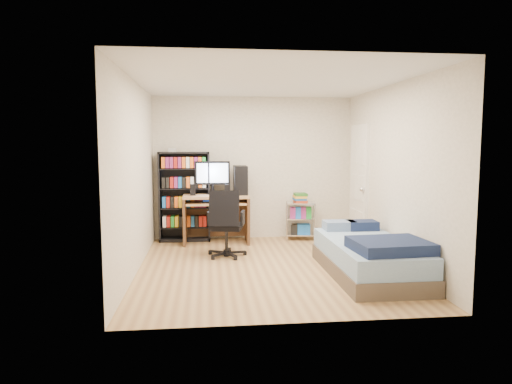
{
  "coord_description": "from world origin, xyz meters",
  "views": [
    {
      "loc": [
        -0.82,
        -6.07,
        1.68
      ],
      "look_at": [
        -0.12,
        0.4,
        0.99
      ],
      "focal_mm": 32.0,
      "sensor_mm": 36.0,
      "label": 1
    }
  ],
  "objects": [
    {
      "name": "media_shelf",
      "position": [
        -1.21,
        1.84,
        0.79
      ],
      "size": [
        0.87,
        0.29,
        1.61
      ],
      "color": "black",
      "rests_on": "room"
    },
    {
      "name": "bed",
      "position": [
        1.23,
        -0.55,
        0.25
      ],
      "size": [
        1.0,
        2.0,
        0.57
      ],
      "color": "brown",
      "rests_on": "room"
    },
    {
      "name": "room",
      "position": [
        0.0,
        0.0,
        1.25
      ],
      "size": [
        3.58,
        4.08,
        2.58
      ],
      "color": "tan",
      "rests_on": "ground"
    },
    {
      "name": "wire_cart",
      "position": [
        0.81,
        1.74,
        0.53
      ],
      "size": [
        0.55,
        0.44,
        0.81
      ],
      "rotation": [
        0.0,
        0.0,
        -0.17
      ],
      "color": "silver",
      "rests_on": "room"
    },
    {
      "name": "office_chair",
      "position": [
        -0.55,
        0.61,
        0.32
      ],
      "size": [
        0.71,
        0.71,
        1.01
      ],
      "rotation": [
        0.0,
        0.0,
        -0.2
      ],
      "color": "black",
      "rests_on": "room"
    },
    {
      "name": "door",
      "position": [
        1.72,
        1.35,
        1.0
      ],
      "size": [
        0.12,
        0.8,
        2.0
      ],
      "color": "white",
      "rests_on": "room"
    },
    {
      "name": "computer_desk",
      "position": [
        -0.56,
        1.66,
        0.75
      ],
      "size": [
        1.1,
        0.64,
        1.39
      ],
      "color": "tan",
      "rests_on": "room"
    }
  ]
}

